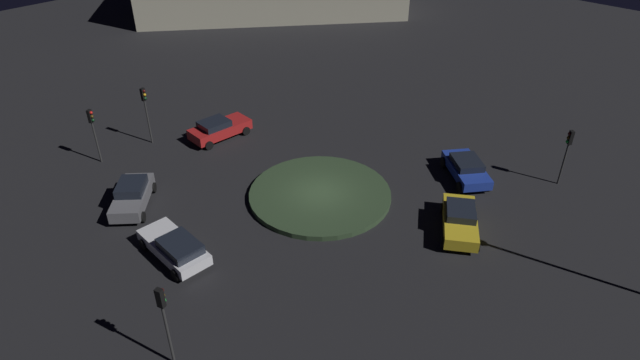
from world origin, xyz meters
TOP-DOWN VIEW (x-y plane):
  - ground_plane at (0.00, 0.00)m, footprint 115.22×115.22m
  - roundabout_island at (0.00, 0.00)m, footprint 8.80×8.80m
  - car_white at (1.58, 9.41)m, footprint 4.66×2.25m
  - car_red at (10.64, -0.46)m, footprint 2.33×4.62m
  - car_grey at (7.45, 8.48)m, footprint 4.31×4.22m
  - car_yellow at (-8.05, -2.96)m, footprint 3.95×4.70m
  - car_blue at (-5.43, -8.06)m, footprint 4.52×4.15m
  - traffic_light_northeast at (13.79, 7.26)m, footprint 0.40×0.37m
  - traffic_light_east at (13.63, 3.38)m, footprint 0.38×0.34m
  - traffic_light_southwest at (-10.11, -11.59)m, footprint 0.38×0.39m
  - traffic_light_north at (-4.07, 13.34)m, footprint 0.35×0.39m

SIDE VIEW (x-z plane):
  - ground_plane at x=0.00m, z-range 0.00..0.00m
  - roundabout_island at x=0.00m, z-range 0.00..0.33m
  - car_white at x=1.58m, z-range 0.04..1.45m
  - car_yellow at x=-8.05m, z-range 0.03..1.47m
  - car_blue at x=-5.43m, z-range 0.06..1.44m
  - car_red at x=10.64m, z-range 0.03..1.53m
  - car_grey at x=7.45m, z-range 0.01..1.61m
  - traffic_light_southwest at x=-10.11m, z-range 0.82..4.63m
  - traffic_light_northeast at x=13.79m, z-range 0.84..4.75m
  - traffic_light_east at x=13.63m, z-range 0.90..5.15m
  - traffic_light_north at x=-4.07m, z-range 0.91..5.21m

